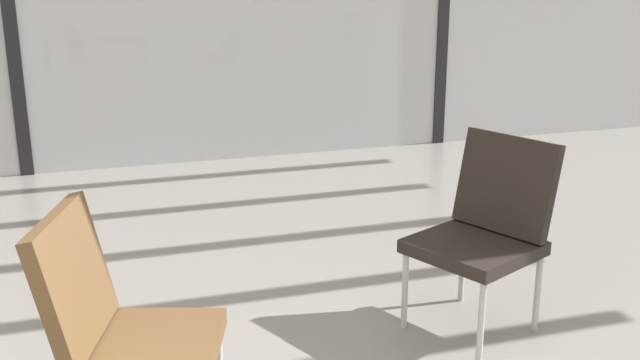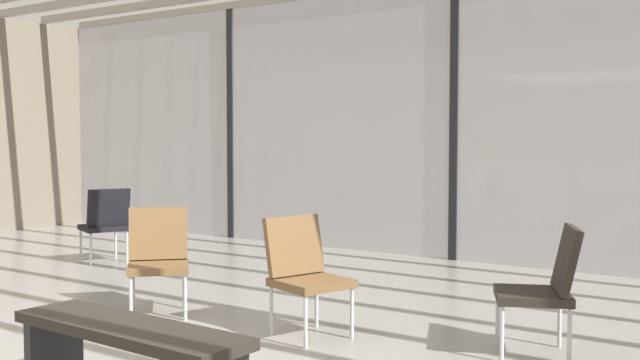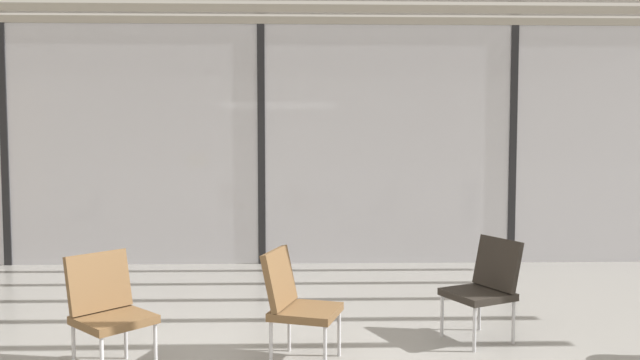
# 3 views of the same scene
# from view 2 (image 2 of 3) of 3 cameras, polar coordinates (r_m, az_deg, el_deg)

# --- Properties ---
(glass_curtain_wall) EXTENTS (14.00, 0.08, 3.30)m
(glass_curtain_wall) POSITION_cam_2_polar(r_m,az_deg,el_deg) (8.98, 10.32, 4.46)
(glass_curtain_wall) COLOR silver
(glass_curtain_wall) RESTS_ON ground
(window_mullion_0) EXTENTS (0.10, 0.12, 3.30)m
(window_mullion_0) POSITION_cam_2_polar(r_m,az_deg,el_deg) (10.90, -6.74, 4.26)
(window_mullion_0) COLOR black
(window_mullion_0) RESTS_ON ground
(window_mullion_1) EXTENTS (0.10, 0.12, 3.30)m
(window_mullion_1) POSITION_cam_2_polar(r_m,az_deg,el_deg) (8.98, 10.32, 4.46)
(window_mullion_1) COLOR black
(window_mullion_1) RESTS_ON ground
(parked_airplane) EXTENTS (13.38, 4.32, 4.32)m
(parked_airplane) POSITION_cam_2_polar(r_m,az_deg,el_deg) (13.98, 17.24, 6.00)
(parked_airplane) COLOR #B2BCD6
(parked_airplane) RESTS_ON ground
(lounge_chair_0) EXTENTS (0.68, 0.66, 0.87)m
(lounge_chair_0) POSITION_cam_2_polar(r_m,az_deg,el_deg) (5.22, 16.94, -7.49)
(lounge_chair_0) COLOR #28231E
(lounge_chair_0) RESTS_ON ground
(lounge_chair_1) EXTENTS (0.71, 0.71, 0.87)m
(lounge_chair_1) POSITION_cam_2_polar(r_m,az_deg,el_deg) (6.32, -12.29, -5.57)
(lounge_chair_1) COLOR brown
(lounge_chair_1) RESTS_ON ground
(lounge_chair_2) EXTENTS (0.64, 0.62, 0.87)m
(lounge_chair_2) POSITION_cam_2_polar(r_m,az_deg,el_deg) (5.51, -1.23, -6.79)
(lounge_chair_2) COLOR brown
(lounge_chair_2) RESTS_ON ground
(lounge_chair_3) EXTENTS (0.67, 0.64, 0.87)m
(lounge_chair_3) POSITION_cam_2_polar(r_m,az_deg,el_deg) (9.03, -16.10, -2.99)
(lounge_chair_3) COLOR black
(lounge_chair_3) RESTS_ON ground
(waiting_bench) EXTENTS (1.51, 0.45, 0.47)m
(waiting_bench) POSITION_cam_2_polar(r_m,az_deg,el_deg) (4.16, -14.44, -12.05)
(waiting_bench) COLOR #28231E
(waiting_bench) RESTS_ON ground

